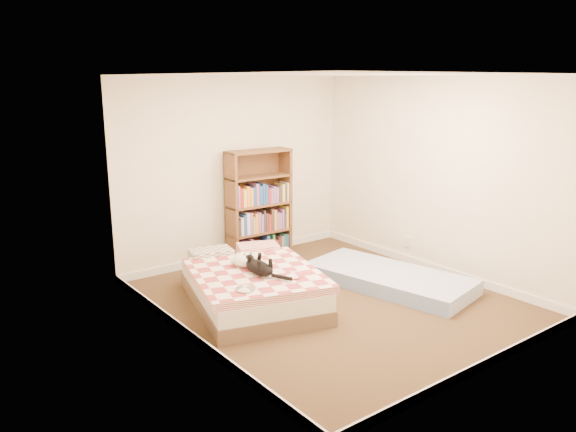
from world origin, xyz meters
TOP-DOWN VIEW (x-y plane):
  - room at (0.00, 0.00)m, footprint 3.51×4.01m
  - bed at (-0.77, 0.48)m, footprint 1.69×2.06m
  - bookshelf at (0.24, 1.81)m, footprint 0.93×0.33m
  - floor_mattress at (0.88, -0.07)m, footprint 1.30×2.14m
  - black_cat at (-0.82, 0.26)m, footprint 0.27×0.72m
  - white_dog at (-0.78, 0.53)m, footprint 0.32×0.34m

SIDE VIEW (x-z plane):
  - floor_mattress at x=0.88m, z-range 0.00..0.18m
  - bed at x=-0.77m, z-range -0.02..0.46m
  - black_cat at x=-0.82m, z-range 0.42..0.58m
  - white_dog at x=-0.78m, z-range 0.43..0.58m
  - bookshelf at x=0.24m, z-range -0.20..1.32m
  - room at x=0.00m, z-range -0.06..2.45m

